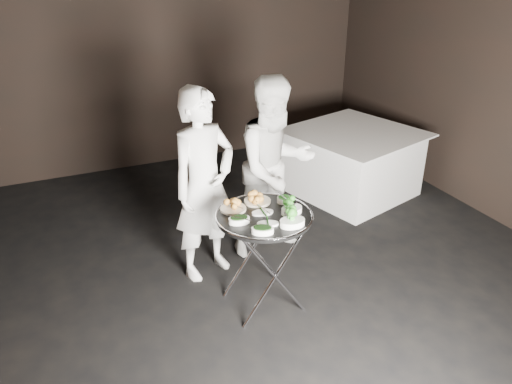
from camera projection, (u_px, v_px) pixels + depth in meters
name	position (u px, v px, depth m)	size (l,w,h in m)	color
floor	(257.00, 319.00, 3.98)	(6.00, 7.00, 0.05)	black
wall_back	(142.00, 51.00, 6.21)	(6.00, 0.05, 3.00)	black
tray_stand	(264.00, 256.00, 3.93)	(0.55, 0.47, 0.81)	silver
serving_tray	(264.00, 216.00, 3.77)	(0.74, 0.74, 0.04)	black
potato_plate_a	(233.00, 206.00, 3.83)	(0.20, 0.20, 0.07)	beige
potato_plate_b	(257.00, 198.00, 3.94)	(0.21, 0.21, 0.08)	beige
greens_bowl	(284.00, 199.00, 3.94)	(0.11, 0.11, 0.06)	white
asparagus_plate_a	(263.00, 212.00, 3.78)	(0.18, 0.11, 0.03)	white
asparagus_plate_b	(268.00, 223.00, 3.62)	(0.18, 0.14, 0.03)	white
spinach_bowl_a	(239.00, 219.00, 3.64)	(0.17, 0.13, 0.06)	white
spinach_bowl_b	(263.00, 229.00, 3.51)	(0.19, 0.16, 0.07)	white
broccoli_bowl_a	(292.00, 209.00, 3.78)	(0.20, 0.17, 0.07)	white
broccoli_bowl_b	(292.00, 221.00, 3.60)	(0.20, 0.15, 0.08)	white
serving_utensils	(262.00, 205.00, 3.81)	(0.58, 0.41, 0.01)	silver
waiter_left	(204.00, 186.00, 4.18)	(0.62, 0.40, 1.69)	white
waiter_right	(275.00, 168.00, 4.54)	(0.82, 0.64, 1.69)	white
dining_table	(352.00, 162.00, 5.85)	(1.33, 1.33, 0.76)	white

